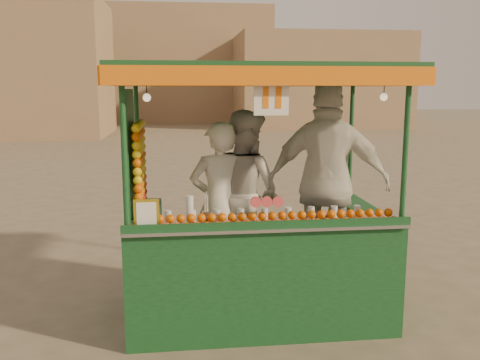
{
  "coord_description": "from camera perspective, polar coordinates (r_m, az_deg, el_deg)",
  "views": [
    {
      "loc": [
        -0.83,
        -4.77,
        2.15
      ],
      "look_at": [
        -0.25,
        0.01,
        1.29
      ],
      "focal_mm": 38.84,
      "sensor_mm": 36.0,
      "label": 1
    }
  ],
  "objects": [
    {
      "name": "ground",
      "position": [
        5.3,
        2.8,
        -13.81
      ],
      "size": [
        90.0,
        90.0,
        0.0
      ],
      "primitive_type": "plane",
      "color": "brown",
      "rests_on": "ground"
    },
    {
      "name": "building_right",
      "position": [
        29.82,
        8.52,
        10.68
      ],
      "size": [
        9.0,
        6.0,
        5.0
      ],
      "primitive_type": "cube",
      "color": "olive",
      "rests_on": "ground"
    },
    {
      "name": "building_center",
      "position": [
        34.82,
        -8.98,
        12.21
      ],
      "size": [
        14.0,
        7.0,
        7.0
      ],
      "primitive_type": "cube",
      "color": "olive",
      "rests_on": "ground"
    },
    {
      "name": "juice_cart",
      "position": [
        4.86,
        1.19,
        -6.5
      ],
      "size": [
        2.58,
        1.67,
        2.34
      ],
      "color": "#103B1B",
      "rests_on": "ground"
    },
    {
      "name": "vendor_left",
      "position": [
        5.01,
        -2.33,
        -2.5
      ],
      "size": [
        0.63,
        0.48,
        1.56
      ],
      "rotation": [
        0.0,
        0.0,
        3.35
      ],
      "color": "silver",
      "rests_on": "ground"
    },
    {
      "name": "vendor_middle",
      "position": [
        5.18,
        0.52,
        -1.47
      ],
      "size": [
        0.98,
        1.03,
        1.67
      ],
      "rotation": [
        0.0,
        0.0,
        2.19
      ],
      "color": "beige",
      "rests_on": "ground"
    },
    {
      "name": "vendor_right",
      "position": [
        4.98,
        9.64,
        -0.36
      ],
      "size": [
        1.24,
        0.81,
        1.96
      ],
      "rotation": [
        0.0,
        0.0,
        2.83
      ],
      "color": "silver",
      "rests_on": "ground"
    }
  ]
}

